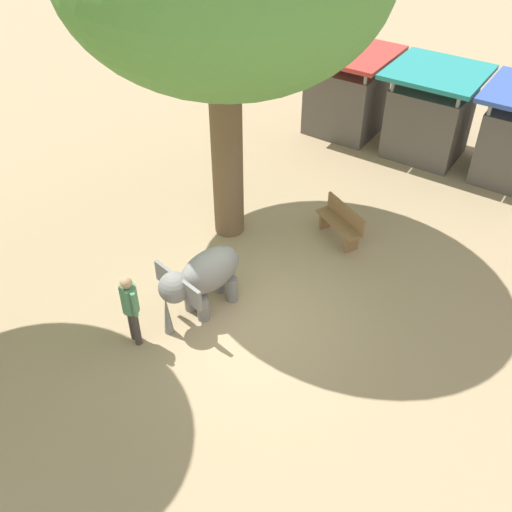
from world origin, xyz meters
name	(u,v)px	position (x,y,z in m)	size (l,w,h in m)	color
ground_plane	(247,319)	(0.00, 0.00, 0.00)	(60.00, 60.00, 0.00)	tan
elephant	(202,277)	(-0.91, -0.24, 0.87)	(1.32, 1.98, 1.36)	slate
person_handler	(130,305)	(-1.47, -1.68, 0.95)	(0.48, 0.32, 1.62)	#3F3833
wooden_bench	(341,222)	(0.31, 3.49, 0.47)	(1.43, 1.00, 0.88)	olive
market_stall_red	(346,96)	(-2.18, 8.47, 1.14)	(2.50, 2.50, 2.52)	#59514C
market_stall_teal	(429,118)	(0.42, 8.47, 1.14)	(2.50, 2.50, 2.52)	#59514C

